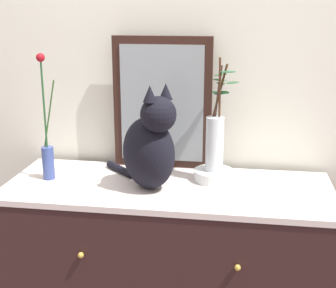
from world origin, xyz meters
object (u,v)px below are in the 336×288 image
(bowl_porcelain, at_px, (214,175))
(sideboard, at_px, (168,283))
(cat_sitting, at_px, (150,146))
(mirror_leaning, at_px, (162,103))
(vase_slim_green, at_px, (48,149))
(vase_glass_clear, at_px, (215,137))

(bowl_porcelain, bearing_deg, sideboard, -154.63)
(cat_sitting, distance_m, bowl_porcelain, 0.32)
(mirror_leaning, xyz_separation_m, vase_slim_green, (-0.46, -0.23, -0.16))
(vase_glass_clear, bearing_deg, sideboard, -154.16)
(vase_slim_green, height_order, vase_glass_clear, vase_slim_green)
(mirror_leaning, distance_m, vase_glass_clear, 0.31)
(mirror_leaning, bearing_deg, bowl_porcelain, -31.22)
(mirror_leaning, bearing_deg, cat_sitting, -90.80)
(sideboard, bearing_deg, vase_slim_green, 179.57)
(sideboard, xyz_separation_m, bowl_porcelain, (0.19, 0.09, 0.49))
(sideboard, xyz_separation_m, mirror_leaning, (-0.06, 0.24, 0.77))
(sideboard, distance_m, bowl_porcelain, 0.53)
(sideboard, bearing_deg, mirror_leaning, 104.80)
(vase_slim_green, distance_m, vase_glass_clear, 0.72)
(cat_sitting, bearing_deg, mirror_leaning, 89.20)
(vase_slim_green, bearing_deg, bowl_porcelain, 6.76)
(sideboard, bearing_deg, bowl_porcelain, 25.37)
(mirror_leaning, bearing_deg, vase_slim_green, -152.97)
(vase_slim_green, relative_size, vase_glass_clear, 1.12)
(vase_slim_green, relative_size, bowl_porcelain, 3.15)
(sideboard, distance_m, cat_sitting, 0.65)
(cat_sitting, bearing_deg, vase_slim_green, 174.09)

